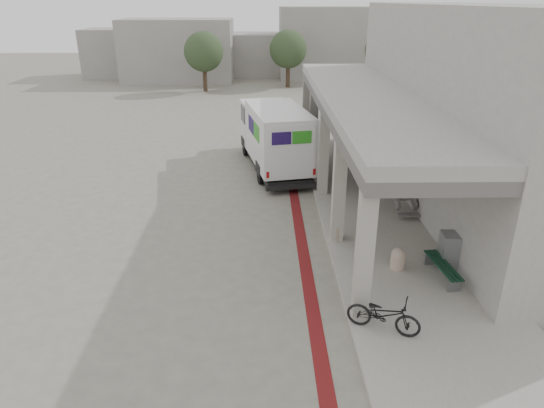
{
  "coord_description": "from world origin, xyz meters",
  "views": [
    {
      "loc": [
        -0.21,
        -13.24,
        7.16
      ],
      "look_at": [
        0.04,
        -0.14,
        1.6
      ],
      "focal_mm": 32.0,
      "sensor_mm": 36.0,
      "label": 1
    }
  ],
  "objects_px": {
    "utility_cabinet": "(449,251)",
    "bicycle_black": "(384,314)",
    "bench": "(443,268)",
    "fedex_truck": "(274,135)"
  },
  "relations": [
    {
      "from": "bench",
      "to": "bicycle_black",
      "type": "bearing_deg",
      "value": -139.78
    },
    {
      "from": "fedex_truck",
      "to": "bicycle_black",
      "type": "xyz_separation_m",
      "value": [
        2.21,
        -11.98,
        -0.99
      ]
    },
    {
      "from": "utility_cabinet",
      "to": "bicycle_black",
      "type": "relative_size",
      "value": 0.61
    },
    {
      "from": "bicycle_black",
      "to": "bench",
      "type": "bearing_deg",
      "value": -19.55
    },
    {
      "from": "utility_cabinet",
      "to": "bicycle_black",
      "type": "xyz_separation_m",
      "value": [
        -2.5,
        -2.85,
        -0.07
      ]
    },
    {
      "from": "fedex_truck",
      "to": "utility_cabinet",
      "type": "distance_m",
      "value": 10.32
    },
    {
      "from": "utility_cabinet",
      "to": "bicycle_black",
      "type": "distance_m",
      "value": 3.79
    },
    {
      "from": "fedex_truck",
      "to": "bench",
      "type": "relative_size",
      "value": 4.1
    },
    {
      "from": "bicycle_black",
      "to": "utility_cabinet",
      "type": "bearing_deg",
      "value": -17.31
    },
    {
      "from": "fedex_truck",
      "to": "utility_cabinet",
      "type": "height_order",
      "value": "fedex_truck"
    }
  ]
}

